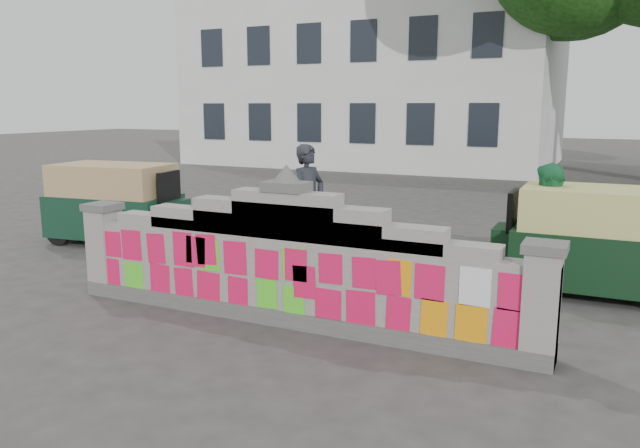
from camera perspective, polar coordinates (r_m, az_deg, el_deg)
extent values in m
plane|color=#383533|center=(8.02, -2.96, -8.98)|extent=(100.00, 100.00, 0.00)
cube|color=#4C4C49|center=(7.99, -2.96, -8.30)|extent=(6.40, 0.42, 0.20)
cube|color=gray|center=(7.84, -3.00, -4.85)|extent=(6.40, 0.32, 1.00)
cube|color=gray|center=(7.71, -3.04, -0.76)|extent=(5.20, 0.32, 0.14)
cube|color=gray|center=(7.69, -3.05, -0.25)|extent=(4.00, 0.32, 0.28)
cube|color=gray|center=(7.68, -3.05, 0.34)|extent=(2.60, 0.32, 0.44)
cube|color=gray|center=(7.66, -3.06, 0.85)|extent=(1.40, 0.32, 0.58)
cube|color=#4C4C49|center=(7.61, -3.08, 3.45)|extent=(0.55, 0.36, 0.12)
cone|color=#4C4C49|center=(7.59, -3.10, 4.64)|extent=(0.36, 0.36, 0.22)
cube|color=gray|center=(9.61, -19.03, -2.37)|extent=(0.36, 0.40, 1.24)
cube|color=#4C4C49|center=(9.49, -19.27, 1.51)|extent=(0.44, 0.44, 0.10)
cube|color=gray|center=(6.97, 19.56, -7.32)|extent=(0.36, 0.40, 1.24)
cube|color=#4C4C49|center=(6.80, 19.91, -2.02)|extent=(0.44, 0.44, 0.10)
cube|color=silver|center=(30.56, 5.41, 13.17)|extent=(16.00, 10.00, 8.00)
imported|color=black|center=(10.26, -1.05, -1.39)|extent=(2.20, 1.24, 1.09)
imported|color=#22242B|center=(10.18, -1.06, 0.70)|extent=(0.60, 0.77, 1.85)
imported|color=#23804C|center=(9.79, 20.02, -0.28)|extent=(1.07, 1.15, 1.88)
cube|color=#103221|center=(13.08, -18.26, 0.78)|extent=(2.59, 1.62, 0.81)
cube|color=tan|center=(12.98, -18.45, 3.87)|extent=(2.38, 1.54, 0.61)
cube|color=#103221|center=(12.36, -13.52, 0.47)|extent=(0.59, 0.77, 0.71)
cube|color=black|center=(12.27, -13.65, 3.28)|extent=(0.17, 0.72, 0.61)
cylinder|color=black|center=(12.37, -13.06, -0.94)|extent=(0.52, 0.18, 0.51)
cylinder|color=black|center=(13.27, -22.80, -0.72)|extent=(0.52, 0.18, 0.51)
cylinder|color=black|center=(14.12, -19.83, 0.13)|extent=(0.52, 0.18, 0.51)
cube|color=black|center=(9.87, 24.26, -2.82)|extent=(2.42, 1.33, 0.80)
cube|color=#CBC56C|center=(9.74, 24.58, 1.21)|extent=(2.22, 1.28, 0.60)
cube|color=black|center=(9.95, 17.03, -2.22)|extent=(0.51, 0.71, 0.70)
cube|color=black|center=(9.83, 17.22, 1.20)|extent=(0.09, 0.70, 0.60)
cylinder|color=black|center=(10.03, 16.37, -3.85)|extent=(0.50, 0.13, 0.50)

